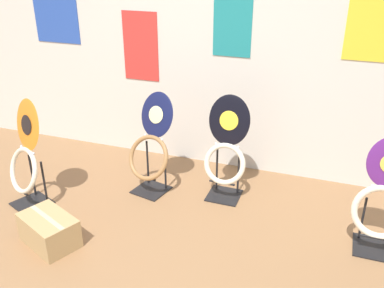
# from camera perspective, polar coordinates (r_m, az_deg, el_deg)

# --- Properties ---
(wall_back) EXTENTS (8.00, 0.07, 2.60)m
(wall_back) POSITION_cam_1_polar(r_m,az_deg,el_deg) (4.01, 0.95, 14.86)
(wall_back) COLOR silver
(wall_back) RESTS_ON ground_plane
(toilet_seat_display_purple_note) EXTENTS (0.40, 0.28, 0.88)m
(toilet_seat_display_purple_note) POSITION_cam_1_polar(r_m,az_deg,el_deg) (3.25, 24.15, -7.04)
(toilet_seat_display_purple_note) COLOR black
(toilet_seat_display_purple_note) RESTS_ON ground_plane
(toilet_seat_display_orange_sun) EXTENTS (0.43, 0.37, 0.92)m
(toilet_seat_display_orange_sun) POSITION_cam_1_polar(r_m,az_deg,el_deg) (3.75, -21.30, -2.06)
(toilet_seat_display_orange_sun) COLOR black
(toilet_seat_display_orange_sun) RESTS_ON ground_plane
(toilet_seat_display_jazz_black) EXTENTS (0.36, 0.28, 0.90)m
(toilet_seat_display_jazz_black) POSITION_cam_1_polar(r_m,az_deg,el_deg) (3.61, 4.60, -0.83)
(toilet_seat_display_jazz_black) COLOR black
(toilet_seat_display_jazz_black) RESTS_ON ground_plane
(toilet_seat_display_navy_moon) EXTENTS (0.44, 0.41, 0.88)m
(toilet_seat_display_navy_moon) POSITION_cam_1_polar(r_m,az_deg,el_deg) (3.71, -5.43, -0.29)
(toilet_seat_display_navy_moon) COLOR black
(toilet_seat_display_navy_moon) RESTS_ON ground_plane
(storage_box) EXTENTS (0.51, 0.43, 0.23)m
(storage_box) POSITION_cam_1_polar(r_m,az_deg,el_deg) (3.37, -18.52, -10.83)
(storage_box) COLOR tan
(storage_box) RESTS_ON ground_plane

